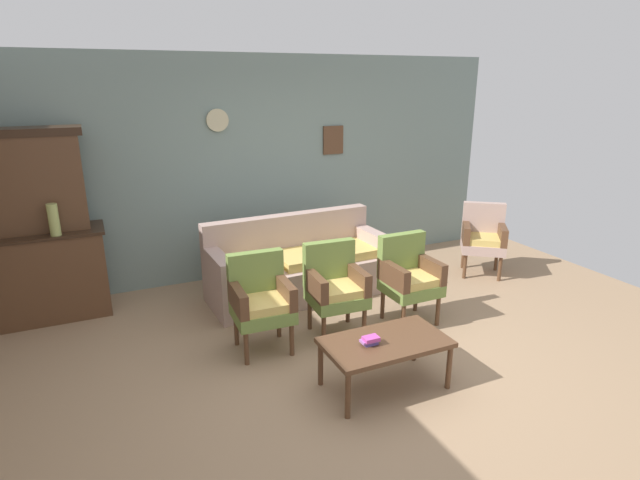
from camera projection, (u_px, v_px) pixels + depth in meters
ground_plane at (369, 365)px, 4.50m from camera, size 7.68×7.68×0.00m
wall_back_with_decor at (267, 167)px, 6.37m from camera, size 6.40×0.09×2.70m
side_cabinet at (50, 275)px, 5.29m from camera, size 1.16×0.55×0.93m
cabinet_upper_hutch at (34, 180)px, 5.06m from camera, size 0.99×0.38×1.03m
vase_on_cabinet at (54, 220)px, 4.99m from camera, size 0.10×0.10×0.32m
floral_couch at (298, 268)px, 5.89m from camera, size 2.10×0.88×0.90m
armchair_near_couch_end at (261, 298)px, 4.64m from camera, size 0.54×0.51×0.90m
armchair_by_doorway at (335, 285)px, 4.94m from camera, size 0.55×0.52×0.90m
armchair_row_middle at (409, 275)px, 5.19m from camera, size 0.53×0.50×0.90m
wingback_chair_by_fireplace at (483, 236)px, 6.48m from camera, size 0.71×0.70×0.90m
coffee_table at (385, 345)px, 4.07m from camera, size 1.00×0.56×0.42m
book_stack_on_table at (370, 340)px, 3.98m from camera, size 0.15×0.10×0.07m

